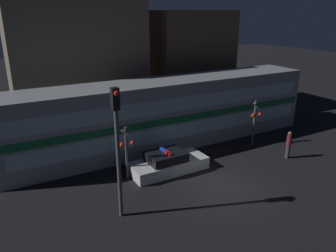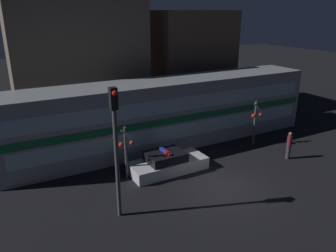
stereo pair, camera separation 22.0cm
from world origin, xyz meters
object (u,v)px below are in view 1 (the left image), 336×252
Objects in this scene: train at (168,113)px; pedestrian at (289,145)px; crossing_signal_near at (255,120)px; police_car at (168,163)px; traffic_light_corner at (118,142)px.

train reaches higher than pedestrian.
crossing_signal_near is at bearing 97.57° from pedestrian.
crossing_signal_near is at bearing 3.97° from police_car.
traffic_light_corner is (-11.38, -0.74, 2.68)m from pedestrian.
train is 3.64× the size of traffic_light_corner.
traffic_light_corner is (-11.03, -3.44, 1.77)m from crossing_signal_near.
police_car is 5.77m from traffic_light_corner.
traffic_light_corner reaches higher than police_car.
police_car is 1.45× the size of crossing_signal_near.
train reaches higher than crossing_signal_near.
train is 6.88× the size of crossing_signal_near.
police_car is (-1.99, -3.64, -1.76)m from train.
police_car is at bearing -118.69° from train.
crossing_signal_near reaches higher than police_car.
train is 4.75× the size of police_car.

